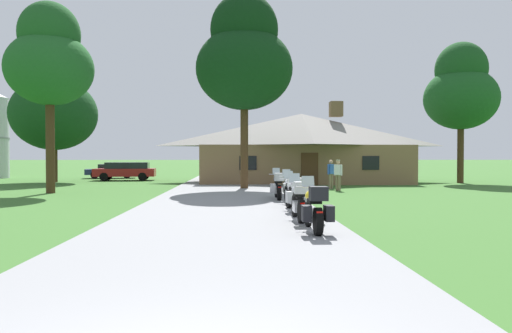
{
  "coord_description": "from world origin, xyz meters",
  "views": [
    {
      "loc": [
        0.44,
        -3.54,
        1.86
      ],
      "look_at": [
        1.19,
        16.84,
        1.45
      ],
      "focal_mm": 35.03,
      "sensor_mm": 36.0,
      "label": 1
    }
  ],
  "objects_px": {
    "tree_left_near": "(50,59)",
    "parked_navy_sedan_far_left": "(111,171)",
    "motorcycle_yellow_nearest_to_camera": "(315,209)",
    "bystander_blue_shirt_near_lodge": "(331,173)",
    "tree_by_lodge_front": "(244,57)",
    "tree_left_far": "(54,104)",
    "motorcycle_white_third_in_row": "(295,195)",
    "bystander_white_shirt_beside_signpost": "(338,173)",
    "parked_red_suv_far_left": "(126,170)",
    "motorcycle_silver_second_in_row": "(299,201)",
    "tree_right_of_lodge": "(461,90)",
    "motorcycle_blue_farthest_in_row": "(278,186)",
    "motorcycle_white_fourth_in_row": "(291,190)"
  },
  "relations": [
    {
      "from": "motorcycle_silver_second_in_row",
      "to": "tree_left_near",
      "type": "height_order",
      "value": "tree_left_near"
    },
    {
      "from": "motorcycle_blue_farthest_in_row",
      "to": "parked_navy_sedan_far_left",
      "type": "distance_m",
      "value": 25.43
    },
    {
      "from": "tree_right_of_lodge",
      "to": "tree_left_far",
      "type": "xyz_separation_m",
      "value": [
        -28.76,
        2.06,
        -0.86
      ]
    },
    {
      "from": "motorcycle_white_fourth_in_row",
      "to": "parked_red_suv_far_left",
      "type": "relative_size",
      "value": 0.44
    },
    {
      "from": "tree_right_of_lodge",
      "to": "parked_red_suv_far_left",
      "type": "height_order",
      "value": "tree_right_of_lodge"
    },
    {
      "from": "motorcycle_yellow_nearest_to_camera",
      "to": "bystander_white_shirt_beside_signpost",
      "type": "relative_size",
      "value": 1.24
    },
    {
      "from": "motorcycle_blue_farthest_in_row",
      "to": "tree_right_of_lodge",
      "type": "distance_m",
      "value": 20.2
    },
    {
      "from": "motorcycle_white_third_in_row",
      "to": "tree_by_lodge_front",
      "type": "xyz_separation_m",
      "value": [
        -1.5,
        11.9,
        6.83
      ]
    },
    {
      "from": "motorcycle_silver_second_in_row",
      "to": "motorcycle_blue_farthest_in_row",
      "type": "distance_m",
      "value": 6.93
    },
    {
      "from": "motorcycle_white_fourth_in_row",
      "to": "motorcycle_silver_second_in_row",
      "type": "bearing_deg",
      "value": -97.2
    },
    {
      "from": "motorcycle_silver_second_in_row",
      "to": "tree_by_lodge_front",
      "type": "bearing_deg",
      "value": 94.46
    },
    {
      "from": "tree_left_near",
      "to": "tree_left_far",
      "type": "distance_m",
      "value": 11.46
    },
    {
      "from": "motorcycle_yellow_nearest_to_camera",
      "to": "tree_right_of_lodge",
      "type": "distance_m",
      "value": 27.06
    },
    {
      "from": "motorcycle_white_third_in_row",
      "to": "bystander_blue_shirt_near_lodge",
      "type": "relative_size",
      "value": 1.25
    },
    {
      "from": "motorcycle_white_fourth_in_row",
      "to": "bystander_white_shirt_beside_signpost",
      "type": "distance_m",
      "value": 8.94
    },
    {
      "from": "motorcycle_silver_second_in_row",
      "to": "bystander_white_shirt_beside_signpost",
      "type": "relative_size",
      "value": 1.24
    },
    {
      "from": "motorcycle_white_third_in_row",
      "to": "tree_left_near",
      "type": "bearing_deg",
      "value": 134.84
    },
    {
      "from": "parked_red_suv_far_left",
      "to": "parked_navy_sedan_far_left",
      "type": "relative_size",
      "value": 1.05
    },
    {
      "from": "motorcycle_white_fourth_in_row",
      "to": "tree_left_far",
      "type": "bearing_deg",
      "value": 126.54
    },
    {
      "from": "parked_red_suv_far_left",
      "to": "parked_navy_sedan_far_left",
      "type": "distance_m",
      "value": 4.58
    },
    {
      "from": "bystander_white_shirt_beside_signpost",
      "to": "tree_left_near",
      "type": "height_order",
      "value": "tree_left_near"
    },
    {
      "from": "motorcycle_yellow_nearest_to_camera",
      "to": "tree_left_far",
      "type": "relative_size",
      "value": 0.22
    },
    {
      "from": "tree_left_far",
      "to": "motorcycle_silver_second_in_row",
      "type": "bearing_deg",
      "value": -56.4
    },
    {
      "from": "tree_left_far",
      "to": "motorcycle_blue_farthest_in_row",
      "type": "bearing_deg",
      "value": -46.17
    },
    {
      "from": "motorcycle_yellow_nearest_to_camera",
      "to": "tree_left_far",
      "type": "height_order",
      "value": "tree_left_far"
    },
    {
      "from": "motorcycle_white_fourth_in_row",
      "to": "tree_right_of_lodge",
      "type": "bearing_deg",
      "value": 45.25
    },
    {
      "from": "motorcycle_silver_second_in_row",
      "to": "motorcycle_blue_farthest_in_row",
      "type": "height_order",
      "value": "same"
    },
    {
      "from": "tree_left_near",
      "to": "parked_navy_sedan_far_left",
      "type": "distance_m",
      "value": 18.49
    },
    {
      "from": "motorcycle_white_third_in_row",
      "to": "tree_left_far",
      "type": "relative_size",
      "value": 0.22
    },
    {
      "from": "motorcycle_yellow_nearest_to_camera",
      "to": "bystander_blue_shirt_near_lodge",
      "type": "distance_m",
      "value": 17.05
    },
    {
      "from": "bystander_white_shirt_beside_signpost",
      "to": "tree_by_lodge_front",
      "type": "bearing_deg",
      "value": -144.64
    },
    {
      "from": "motorcycle_white_fourth_in_row",
      "to": "tree_left_far",
      "type": "xyz_separation_m",
      "value": [
        -15.18,
        17.79,
        5.01
      ]
    },
    {
      "from": "motorcycle_white_third_in_row",
      "to": "tree_left_far",
      "type": "distance_m",
      "value": 25.59
    },
    {
      "from": "motorcycle_yellow_nearest_to_camera",
      "to": "bystander_blue_shirt_near_lodge",
      "type": "height_order",
      "value": "bystander_blue_shirt_near_lodge"
    },
    {
      "from": "tree_left_far",
      "to": "parked_navy_sedan_far_left",
      "type": "xyz_separation_m",
      "value": [
        2.35,
        6.6,
        -4.99
      ]
    },
    {
      "from": "motorcycle_blue_farthest_in_row",
      "to": "tree_by_lodge_front",
      "type": "xyz_separation_m",
      "value": [
        -1.33,
        7.35,
        6.83
      ]
    },
    {
      "from": "motorcycle_yellow_nearest_to_camera",
      "to": "tree_left_near",
      "type": "height_order",
      "value": "tree_left_near"
    },
    {
      "from": "parked_navy_sedan_far_left",
      "to": "tree_left_far",
      "type": "bearing_deg",
      "value": 147.63
    },
    {
      "from": "tree_right_of_lodge",
      "to": "tree_by_lodge_front",
      "type": "xyz_separation_m",
      "value": [
        -15.19,
        -6.11,
        0.95
      ]
    },
    {
      "from": "motorcycle_blue_farthest_in_row",
      "to": "motorcycle_white_third_in_row",
      "type": "bearing_deg",
      "value": -88.21
    },
    {
      "from": "bystander_blue_shirt_near_lodge",
      "to": "bystander_white_shirt_beside_signpost",
      "type": "height_order",
      "value": "bystander_white_shirt_beside_signpost"
    },
    {
      "from": "motorcycle_white_fourth_in_row",
      "to": "tree_left_near",
      "type": "bearing_deg",
      "value": 144.63
    },
    {
      "from": "motorcycle_yellow_nearest_to_camera",
      "to": "tree_right_of_lodge",
      "type": "xyz_separation_m",
      "value": [
        13.74,
        22.56,
        5.88
      ]
    },
    {
      "from": "bystander_white_shirt_beside_signpost",
      "to": "tree_left_far",
      "type": "bearing_deg",
      "value": -156.5
    },
    {
      "from": "bystander_blue_shirt_near_lodge",
      "to": "bystander_white_shirt_beside_signpost",
      "type": "distance_m",
      "value": 1.61
    },
    {
      "from": "bystander_white_shirt_beside_signpost",
      "to": "tree_right_of_lodge",
      "type": "bearing_deg",
      "value": 87.13
    },
    {
      "from": "tree_by_lodge_front",
      "to": "tree_left_far",
      "type": "height_order",
      "value": "tree_by_lodge_front"
    },
    {
      "from": "tree_by_lodge_front",
      "to": "tree_left_far",
      "type": "bearing_deg",
      "value": 148.96
    },
    {
      "from": "motorcycle_yellow_nearest_to_camera",
      "to": "bystander_white_shirt_beside_signpost",
      "type": "bearing_deg",
      "value": 75.68
    },
    {
      "from": "motorcycle_white_fourth_in_row",
      "to": "tree_by_lodge_front",
      "type": "xyz_separation_m",
      "value": [
        -1.61,
        9.62,
        6.82
      ]
    }
  ]
}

